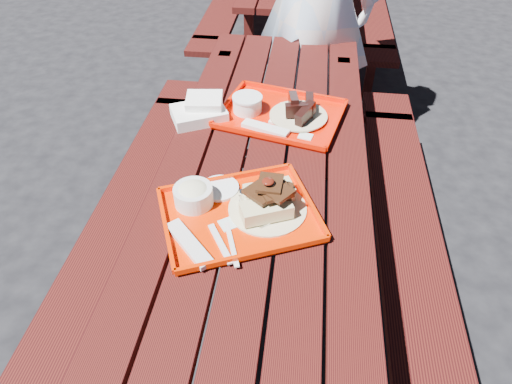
% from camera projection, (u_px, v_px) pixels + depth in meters
% --- Properties ---
extents(ground, '(60.00, 60.00, 0.00)m').
position_uv_depth(ground, '(260.00, 305.00, 2.08)').
color(ground, black).
rests_on(ground, ground).
extents(picnic_table_near, '(1.41, 2.40, 0.75)m').
position_uv_depth(picnic_table_near, '(261.00, 217.00, 1.70)').
color(picnic_table_near, '#41110C').
rests_on(picnic_table_near, ground).
extents(near_tray, '(0.57, 0.52, 0.15)m').
position_uv_depth(near_tray, '(237.00, 205.00, 1.43)').
color(near_tray, red).
rests_on(near_tray, picnic_table_near).
extents(far_tray, '(0.55, 0.47, 0.08)m').
position_uv_depth(far_tray, '(278.00, 113.00, 1.85)').
color(far_tray, red).
rests_on(far_tray, picnic_table_near).
extents(white_cloth, '(0.26, 0.23, 0.09)m').
position_uv_depth(white_cloth, '(200.00, 110.00, 1.84)').
color(white_cloth, white).
rests_on(white_cloth, picnic_table_near).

